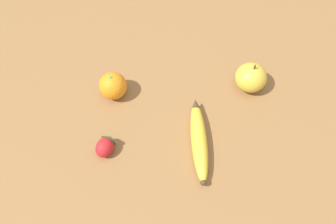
{
  "coord_description": "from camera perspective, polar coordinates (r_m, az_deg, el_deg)",
  "views": [
    {
      "loc": [
        0.28,
        -0.14,
        0.73
      ],
      "look_at": [
        -0.12,
        -0.04,
        0.03
      ],
      "focal_mm": 35.0,
      "sensor_mm": 36.0,
      "label": 1
    }
  ],
  "objects": [
    {
      "name": "banana",
      "position": [
        0.79,
        5.42,
        -4.88
      ],
      "size": [
        0.22,
        0.08,
        0.04
      ],
      "rotation": [
        0.0,
        0.0,
        2.93
      ],
      "color": "gold",
      "rests_on": "ground_plane"
    },
    {
      "name": "ground_plane",
      "position": [
        0.79,
        5.04,
        -7.84
      ],
      "size": [
        3.0,
        3.0,
        0.0
      ],
      "primitive_type": "plane",
      "color": "olive"
    },
    {
      "name": "apple",
      "position": [
        0.89,
        14.23,
        5.85
      ],
      "size": [
        0.08,
        0.08,
        0.09
      ],
      "color": "gold",
      "rests_on": "ground_plane"
    },
    {
      "name": "strawberry",
      "position": [
        0.79,
        -10.81,
        -5.79
      ],
      "size": [
        0.07,
        0.07,
        0.04
      ],
      "rotation": [
        0.0,
        0.0,
        2.48
      ],
      "color": "red",
      "rests_on": "ground_plane"
    },
    {
      "name": "orange",
      "position": [
        0.86,
        -9.55,
        4.53
      ],
      "size": [
        0.07,
        0.07,
        0.07
      ],
      "color": "orange",
      "rests_on": "ground_plane"
    }
  ]
}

